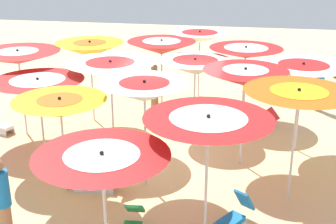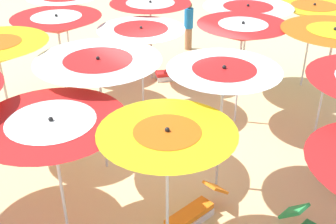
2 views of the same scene
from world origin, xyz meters
The scene contains 17 objects.
ground centered at (0.00, 0.00, -0.02)m, with size 37.79×37.79×0.04m, color beige.
beach_umbrella_1 centered at (3.00, 1.11, 1.93)m, with size 2.19×2.19×2.18m.
beach_umbrella_2 centered at (1.91, 2.40, 1.94)m, with size 1.95×1.95×2.19m.
beach_umbrella_5 centered at (1.55, 0.02, 2.18)m, with size 2.27×2.27×2.39m.
beach_umbrella_6 centered at (0.25, 1.84, 2.21)m, with size 1.90×1.90×2.48m.
beach_umbrella_8 centered at (0.84, -3.08, 2.06)m, with size 2.14×2.14×2.32m.
beach_umbrella_9 centered at (-0.42, -1.41, 1.93)m, with size 2.02×2.02×2.19m.
beach_umbrella_10 centered at (-1.80, 0.41, 2.22)m, with size 1.99×1.99×2.47m.
beach_umbrella_11 centered at (-2.86, 1.93, 2.25)m, with size 2.17×2.17×2.50m.
beach_umbrella_12 centered at (-0.17, -4.72, 2.09)m, with size 2.00×2.00×2.33m.
beach_umbrella_13 centered at (-1.76, -2.83, 2.05)m, with size 2.19×2.19×2.26m.
beach_umbrella_14 centered at (-3.20, -0.68, 2.14)m, with size 2.27×2.27×2.37m.
beach_umbrella_15 centered at (-4.73, 0.23, 2.07)m, with size 1.91×1.91×2.33m.
lounger_0 centered at (1.21, 2.26, 0.20)m, with size 1.33×0.40×0.57m.
lounger_4 centered at (-2.23, -2.39, 0.20)m, with size 1.20×0.81×0.57m.
beachgoer_1 centered at (0.95, -2.44, 0.87)m, with size 0.30×0.30×1.66m.
beachgoer_2 centered at (-4.13, -3.91, 0.84)m, with size 0.30×0.30×1.61m.
Camera 2 is at (4.99, 6.19, 5.17)m, focal length 45.16 mm.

